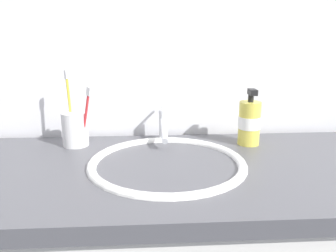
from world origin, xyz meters
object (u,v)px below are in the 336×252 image
faucet (165,126)px  toothbrush_yellow (69,103)px  toothbrush_red (86,113)px  soap_dispenser (249,122)px  toothbrush_cup (75,129)px

faucet → toothbrush_yellow: bearing=-178.5°
toothbrush_red → soap_dispenser: (0.46, 0.00, -0.04)m
faucet → toothbrush_red: 0.23m
soap_dispenser → faucet: bearing=170.7°
toothbrush_cup → soap_dispenser: 0.50m
faucet → toothbrush_cup: size_ratio=1.56×
toothbrush_red → soap_dispenser: bearing=0.4°
toothbrush_cup → toothbrush_yellow: toothbrush_yellow is taller
toothbrush_yellow → toothbrush_cup: bearing=-43.6°
toothbrush_cup → faucet: bearing=4.4°
toothbrush_cup → toothbrush_red: bearing=-31.4°
toothbrush_cup → toothbrush_yellow: bearing=136.4°
soap_dispenser → toothbrush_yellow: bearing=176.4°
toothbrush_cup → soap_dispenser: size_ratio=0.60×
faucet → soap_dispenser: (0.24, -0.04, 0.02)m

